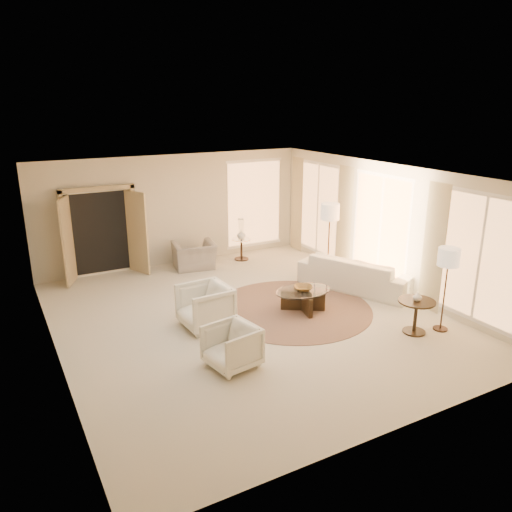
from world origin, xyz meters
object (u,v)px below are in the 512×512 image
bowl (303,288)px  armchair_right (232,345)px  side_vase (241,235)px  side_table (241,247)px  end_vase (417,297)px  accent_chair (194,251)px  coffee_table (303,298)px  floor_lamp_far (448,261)px  end_table (416,311)px  armchair_left (205,304)px  floor_lamp_near (330,215)px  sofa (357,273)px

bowl → armchair_right: bearing=-149.7°
side_vase → side_table: bearing=0.0°
armchair_right → side_table: 5.60m
end_vase → side_vase: bearing=98.2°
accent_chair → side_vase: (1.37, 0.06, 0.25)m
coffee_table → floor_lamp_far: size_ratio=0.98×
armchair_right → side_vase: side_vase is taller
accent_chair → end_table: accent_chair is taller
coffee_table → floor_lamp_far: bearing=-48.3°
floor_lamp_far → coffee_table: bearing=131.7°
side_vase → floor_lamp_far: bearing=-76.8°
side_vase → bowl: bearing=-97.1°
armchair_left → floor_lamp_near: bearing=104.2°
accent_chair → end_vase: accent_chair is taller
sofa → armchair_left: armchair_left is taller
armchair_right → sofa: bearing=103.8°
sofa → end_vase: end_vase is taller
floor_lamp_near → floor_lamp_far: size_ratio=1.14×
coffee_table → bowl: bowl is taller
sofa → armchair_right: armchair_right is taller
floor_lamp_far → end_vase: size_ratio=9.36×
end_table → end_vase: bearing=0.0°
end_table → side_vase: size_ratio=2.75×
end_table → floor_lamp_near: floor_lamp_near is taller
sofa → end_vase: bearing=142.6°
end_vase → armchair_left: bearing=147.4°
armchair_right → bowl: size_ratio=2.09×
floor_lamp_near → side_vase: (-1.16, 2.25, -0.85)m
side_table → end_table: bearing=-81.8°
side_vase → armchair_left: bearing=-126.5°
bowl → side_vase: side_vase is taller
side_table → end_vase: size_ratio=3.39×
sofa → armchair_right: (-4.00, -1.77, 0.01)m
end_table → side_table: bearing=98.2°
sofa → end_table: size_ratio=3.82×
armchair_left → bowl: bearing=80.2°
bowl → armchair_left: bearing=172.7°
side_table → armchair_left: bearing=-126.5°
accent_chair → armchair_right: bearing=84.3°
floor_lamp_near → end_vase: 3.30m
accent_chair → side_vase: accent_chair is taller
armchair_right → floor_lamp_far: (4.00, -0.66, 0.96)m
end_vase → accent_chair: bearing=111.9°
armchair_right → coffee_table: 2.60m
end_table → end_vase: end_vase is taller
accent_chair → end_table: bearing=121.4°
accent_chair → coffee_table: size_ratio=0.66×
floor_lamp_far → end_vase: floor_lamp_far is taller
side_vase → coffee_table: bearing=-97.1°
armchair_left → floor_lamp_near: size_ratio=0.50×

